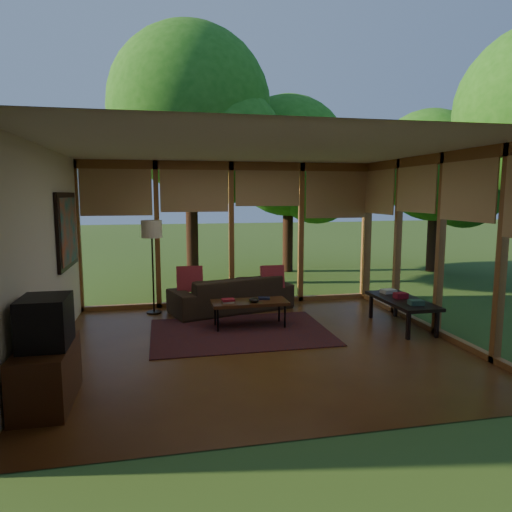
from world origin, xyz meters
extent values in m
plane|color=brown|center=(0.00, 0.00, 0.00)|extent=(5.50, 5.50, 0.00)
plane|color=silver|center=(0.00, 0.00, 2.70)|extent=(5.50, 5.50, 0.00)
cube|color=beige|center=(-2.75, 0.00, 1.35)|extent=(0.04, 5.00, 2.70)
cube|color=beige|center=(0.00, -2.50, 1.35)|extent=(5.50, 0.04, 2.70)
cube|color=#945D2E|center=(0.00, 2.50, 1.35)|extent=(5.50, 0.12, 2.70)
cube|color=#945D2E|center=(2.75, 0.00, 1.35)|extent=(0.12, 5.00, 2.70)
plane|color=#395720|center=(8.00, 8.00, -0.01)|extent=(40.00, 40.00, 0.00)
cylinder|color=#321A12|center=(-0.59, 4.80, 2.60)|extent=(0.28, 0.28, 5.20)
sphere|color=#1D5B14|center=(-0.59, 4.80, 4.05)|extent=(3.69, 3.69, 3.69)
cylinder|color=#321A12|center=(2.09, 6.05, 2.00)|extent=(0.28, 0.28, 4.01)
sphere|color=#1D5B14|center=(2.09, 6.05, 3.12)|extent=(3.21, 3.21, 3.21)
cylinder|color=#321A12|center=(5.77, 5.19, 1.84)|extent=(0.28, 0.28, 3.68)
sphere|color=#1D5B14|center=(5.77, 5.19, 2.86)|extent=(2.96, 2.96, 2.96)
cube|color=maroon|center=(-0.16, 0.65, 0.01)|extent=(2.69, 1.90, 0.01)
imported|color=#312418|center=(-0.08, 2.00, 0.32)|extent=(2.34, 1.46, 0.64)
cube|color=maroon|center=(-0.83, 1.95, 0.61)|extent=(0.45, 0.24, 0.48)
cube|color=maroon|center=(0.67, 1.95, 0.59)|extent=(0.42, 0.22, 0.44)
cube|color=beige|center=(-0.31, 0.85, 0.44)|extent=(0.18, 0.13, 0.03)
cube|color=maroon|center=(-0.31, 0.85, 0.47)|extent=(0.20, 0.16, 0.03)
cube|color=black|center=(0.29, 0.98, 0.44)|extent=(0.21, 0.18, 0.03)
ellipsoid|color=black|center=(0.09, 0.80, 0.46)|extent=(0.16, 0.16, 0.07)
cube|color=#4A2714|center=(-2.47, -1.32, 0.30)|extent=(0.50, 1.00, 0.60)
cube|color=black|center=(-2.45, -1.32, 0.85)|extent=(0.45, 0.55, 0.50)
cube|color=#2E5043|center=(2.40, 0.01, 0.49)|extent=(0.22, 0.17, 0.08)
cube|color=maroon|center=(2.40, 0.46, 0.50)|extent=(0.20, 0.15, 0.09)
cube|color=beige|center=(2.40, 0.86, 0.49)|extent=(0.25, 0.20, 0.06)
cylinder|color=black|center=(-1.46, 2.09, 0.01)|extent=(0.26, 0.26, 0.03)
cylinder|color=black|center=(-1.46, 2.09, 0.79)|extent=(0.03, 0.03, 1.52)
cylinder|color=beige|center=(-1.46, 2.09, 1.50)|extent=(0.36, 0.36, 0.30)
cube|color=#4A2714|center=(0.04, 0.90, 0.40)|extent=(1.20, 0.50, 0.05)
cylinder|color=black|center=(-0.49, 0.72, 0.19)|extent=(0.03, 0.03, 0.38)
cylinder|color=black|center=(0.57, 0.72, 0.19)|extent=(0.03, 0.03, 0.38)
cylinder|color=black|center=(-0.49, 1.08, 0.19)|extent=(0.03, 0.03, 0.38)
cylinder|color=black|center=(0.57, 1.08, 0.19)|extent=(0.03, 0.03, 0.38)
cube|color=black|center=(2.40, 0.41, 0.43)|extent=(0.60, 1.40, 0.05)
cube|color=black|center=(2.17, -0.19, 0.20)|extent=(0.05, 0.05, 0.40)
cube|color=black|center=(2.63, -0.19, 0.20)|extent=(0.05, 0.05, 0.40)
cube|color=black|center=(2.17, 1.01, 0.20)|extent=(0.05, 0.05, 0.40)
cube|color=black|center=(2.63, 1.01, 0.20)|extent=(0.05, 0.05, 0.40)
cube|color=black|center=(-2.72, 1.40, 1.55)|extent=(0.05, 1.35, 1.15)
cube|color=#165F66|center=(-2.69, 1.40, 1.55)|extent=(0.02, 1.20, 1.00)
camera|label=1|loc=(-1.31, -6.02, 2.09)|focal=32.00mm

